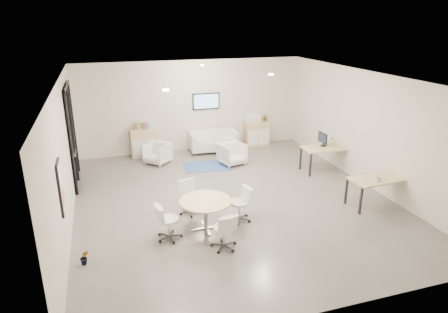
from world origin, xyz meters
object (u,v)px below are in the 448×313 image
at_px(desk_rear, 326,150).
at_px(desk_front, 377,181).
at_px(sideboard_left, 144,143).
at_px(round_table, 205,204).
at_px(armchair_left, 157,152).
at_px(sideboard_right, 257,133).
at_px(loveseat, 214,142).
at_px(armchair_right, 232,153).

bearing_deg(desk_rear, desk_front, -87.78).
bearing_deg(sideboard_left, desk_front, -47.43).
height_order(desk_rear, desk_front, desk_rear).
bearing_deg(round_table, armchair_left, 94.71).
xyz_separation_m(sideboard_right, round_table, (-3.46, -5.54, 0.17)).
distance_m(sideboard_left, round_table, 5.58).
distance_m(desk_rear, round_table, 5.14).
xyz_separation_m(loveseat, round_table, (-1.73, -5.35, 0.29)).
xyz_separation_m(armchair_left, armchair_right, (2.32, -0.83, 0.01)).
xyz_separation_m(desk_rear, desk_front, (-0.05, -2.57, -0.01)).
bearing_deg(sideboard_right, desk_rear, -71.18).
height_order(armchair_right, desk_front, armchair_right).
distance_m(sideboard_right, armchair_left, 3.94).
height_order(loveseat, desk_rear, desk_rear).
bearing_deg(desk_rear, sideboard_right, 112.23).
distance_m(sideboard_left, loveseat, 2.47).
xyz_separation_m(sideboard_left, desk_rear, (5.25, -3.09, 0.20)).
bearing_deg(armchair_right, sideboard_right, 32.40).
relative_size(sideboard_left, sideboard_right, 1.06).
bearing_deg(round_table, desk_front, -1.59).
bearing_deg(desk_rear, sideboard_left, 152.92).
relative_size(armchair_left, armchair_right, 0.97).
height_order(sideboard_left, armchair_right, sideboard_left).
height_order(sideboard_right, round_table, sideboard_right).
bearing_deg(armchair_left, desk_rear, 21.95).
bearing_deg(desk_front, armchair_left, 130.77).
bearing_deg(sideboard_right, desk_front, -79.97).
bearing_deg(loveseat, round_table, -103.66).
height_order(sideboard_left, sideboard_right, sideboard_left).
bearing_deg(armchair_right, desk_rear, -43.96).
bearing_deg(armchair_left, sideboard_right, 58.99).
relative_size(sideboard_left, armchair_right, 1.26).
bearing_deg(desk_front, armchair_right, 117.95).
xyz_separation_m(sideboard_right, armchair_left, (-3.85, -0.85, -0.08)).
distance_m(armchair_left, armchair_right, 2.46).
bearing_deg(sideboard_left, armchair_left, -67.80).
bearing_deg(desk_front, desk_rear, 84.32).
bearing_deg(loveseat, desk_front, -59.22).
relative_size(desk_front, round_table, 1.27).
bearing_deg(round_table, sideboard_left, 97.54).
xyz_separation_m(armchair_right, round_table, (-1.93, -3.86, 0.25)).
bearing_deg(armchair_left, loveseat, 64.12).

